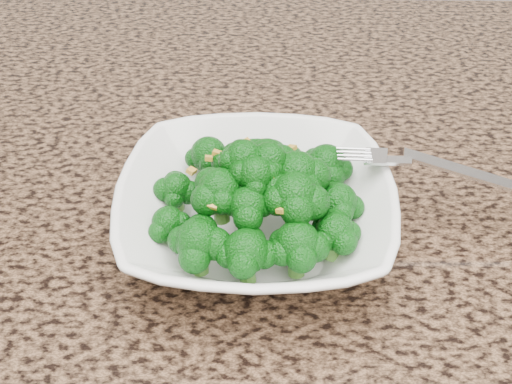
# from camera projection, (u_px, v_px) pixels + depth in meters

# --- Properties ---
(granite_counter) EXTENTS (1.64, 1.04, 0.03)m
(granite_counter) POSITION_uv_depth(u_px,v_px,m) (235.00, 235.00, 0.59)
(granite_counter) COLOR brown
(granite_counter) RESTS_ON cabinet
(bowl) EXTENTS (0.23, 0.23, 0.06)m
(bowl) POSITION_uv_depth(u_px,v_px,m) (256.00, 212.00, 0.55)
(bowl) COLOR white
(bowl) RESTS_ON granite_counter
(broccoli_pile) EXTENTS (0.21, 0.21, 0.06)m
(broccoli_pile) POSITION_uv_depth(u_px,v_px,m) (256.00, 154.00, 0.51)
(broccoli_pile) COLOR #09520B
(broccoli_pile) RESTS_ON bowl
(garlic_topping) EXTENTS (0.12, 0.12, 0.01)m
(garlic_topping) POSITION_uv_depth(u_px,v_px,m) (256.00, 116.00, 0.49)
(garlic_topping) COLOR gold
(garlic_topping) RESTS_ON broccoli_pile
(fork) EXTENTS (0.19, 0.06, 0.01)m
(fork) POSITION_uv_depth(u_px,v_px,m) (403.00, 161.00, 0.54)
(fork) COLOR silver
(fork) RESTS_ON bowl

